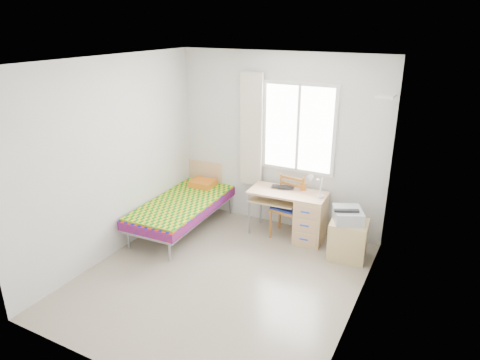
# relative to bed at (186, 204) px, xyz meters

# --- Properties ---
(floor) EXTENTS (3.50, 3.50, 0.00)m
(floor) POSITION_rel_bed_xyz_m (1.15, -0.93, -0.40)
(floor) COLOR #BCAD93
(floor) RESTS_ON ground
(ceiling) EXTENTS (3.50, 3.50, 0.00)m
(ceiling) POSITION_rel_bed_xyz_m (1.15, -0.93, 2.20)
(ceiling) COLOR white
(ceiling) RESTS_ON wall_back
(wall_back) EXTENTS (3.20, 0.00, 3.20)m
(wall_back) POSITION_rel_bed_xyz_m (1.15, 0.82, 0.90)
(wall_back) COLOR silver
(wall_back) RESTS_ON ground
(wall_left) EXTENTS (0.00, 3.50, 3.50)m
(wall_left) POSITION_rel_bed_xyz_m (-0.45, -0.93, 0.90)
(wall_left) COLOR silver
(wall_left) RESTS_ON ground
(wall_right) EXTENTS (0.00, 3.50, 3.50)m
(wall_right) POSITION_rel_bed_xyz_m (2.75, -0.93, 0.90)
(wall_right) COLOR silver
(wall_right) RESTS_ON ground
(window) EXTENTS (1.10, 0.04, 1.30)m
(window) POSITION_rel_bed_xyz_m (1.45, 0.79, 1.15)
(window) COLOR white
(window) RESTS_ON wall_back
(curtain) EXTENTS (0.35, 0.05, 1.70)m
(curtain) POSITION_rel_bed_xyz_m (0.73, 0.75, 1.05)
(curtain) COLOR beige
(curtain) RESTS_ON wall_back
(floating_shelf) EXTENTS (0.20, 0.32, 0.03)m
(floating_shelf) POSITION_rel_bed_xyz_m (2.64, 0.47, 1.75)
(floating_shelf) COLOR white
(floating_shelf) RESTS_ON wall_right
(bed) EXTENTS (0.96, 1.92, 0.82)m
(bed) POSITION_rel_bed_xyz_m (0.00, 0.00, 0.00)
(bed) COLOR #93959B
(bed) RESTS_ON floor
(desk) EXTENTS (1.13, 0.57, 0.69)m
(desk) POSITION_rel_bed_xyz_m (1.73, 0.48, -0.02)
(desk) COLOR tan
(desk) RESTS_ON floor
(chair) EXTENTS (0.43, 0.43, 0.89)m
(chair) POSITION_rel_bed_xyz_m (1.45, 0.52, 0.10)
(chair) COLOR #98571D
(chair) RESTS_ON floor
(cabinet) EXTENTS (0.53, 0.47, 0.52)m
(cabinet) POSITION_rel_bed_xyz_m (2.40, 0.27, -0.14)
(cabinet) COLOR tan
(cabinet) RESTS_ON floor
(printer) EXTENTS (0.49, 0.52, 0.18)m
(printer) POSITION_rel_bed_xyz_m (2.37, 0.28, 0.22)
(printer) COLOR #AFB3B8
(printer) RESTS_ON cabinet
(laptop) EXTENTS (0.37, 0.28, 0.03)m
(laptop) POSITION_rel_bed_xyz_m (1.34, 0.53, 0.31)
(laptop) COLOR black
(laptop) RESTS_ON desk
(pen_cup) EXTENTS (0.09, 0.09, 0.10)m
(pen_cup) POSITION_rel_bed_xyz_m (1.61, 0.66, 0.34)
(pen_cup) COLOR orange
(pen_cup) RESTS_ON desk
(task_lamp) EXTENTS (0.21, 0.31, 0.37)m
(task_lamp) POSITION_rel_bed_xyz_m (1.86, 0.40, 0.52)
(task_lamp) COLOR white
(task_lamp) RESTS_ON desk
(book) EXTENTS (0.20, 0.23, 0.01)m
(book) POSITION_rel_bed_xyz_m (1.28, 0.52, 0.19)
(book) COLOR gray
(book) RESTS_ON desk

